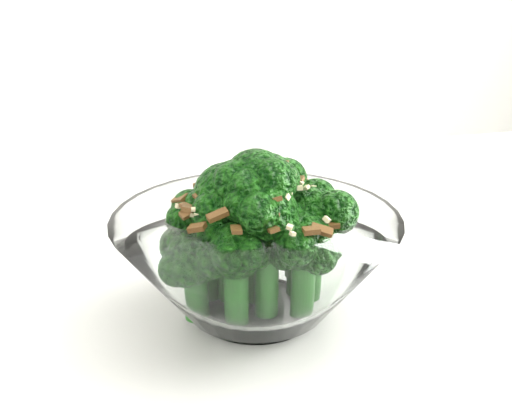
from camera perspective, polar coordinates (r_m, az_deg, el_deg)
name	(u,v)px	position (r m, az deg, el deg)	size (l,w,h in m)	color
table	(497,351)	(0.66, 18.70, -11.06)	(1.25, 0.87, 0.75)	white
broccoli_dish	(257,252)	(0.52, 0.06, -3.86)	(0.21, 0.21, 0.13)	white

